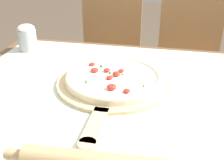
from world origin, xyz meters
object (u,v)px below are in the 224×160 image
at_px(pizza_peel, 113,84).
at_px(flour_cup, 27,37).
at_px(chair_right, 189,61).
at_px(pizza, 114,78).
at_px(chair_left, 110,55).

relative_size(pizza_peel, flour_cup, 4.74).
height_order(chair_right, flour_cup, chair_right).
bearing_deg(flour_cup, chair_right, 33.87).
distance_m(pizza, chair_left, 0.83).
height_order(pizza_peel, flour_cup, flour_cup).
xyz_separation_m(pizza, flour_cup, (-0.46, 0.25, 0.04)).
distance_m(pizza_peel, flour_cup, 0.53).
distance_m(chair_right, flour_cup, 0.98).
bearing_deg(pizza, chair_right, 67.44).
bearing_deg(chair_right, chair_left, 174.61).
distance_m(chair_left, chair_right, 0.50).
height_order(pizza_peel, chair_left, chair_left).
bearing_deg(chair_right, pizza, -117.91).
relative_size(pizza_peel, chair_left, 0.64).
distance_m(pizza, chair_right, 0.88).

